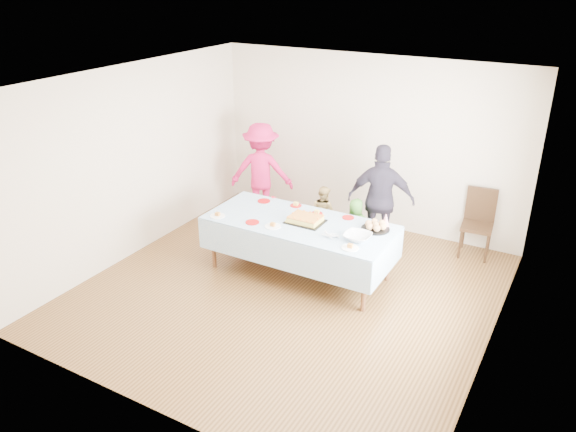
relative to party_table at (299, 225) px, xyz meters
name	(u,v)px	position (x,y,z in m)	size (l,w,h in m)	color
ground	(288,291)	(0.10, -0.47, -0.72)	(5.00, 5.00, 0.00)	#4C3115
room_walls	(293,162)	(0.15, -0.47, 1.05)	(5.04, 5.04, 2.72)	beige
party_table	(299,225)	(0.00, 0.00, 0.00)	(2.50, 1.10, 0.78)	brown
birthday_cake	(305,219)	(0.07, 0.03, 0.10)	(0.48, 0.37, 0.08)	black
rolls_tray	(376,226)	(0.96, 0.27, 0.10)	(0.37, 0.37, 0.11)	black
punch_bowl	(358,237)	(0.88, -0.12, 0.10)	(0.34, 0.34, 0.08)	silver
party_hat	(386,220)	(1.04, 0.41, 0.15)	(0.11, 0.11, 0.19)	white
fork_pile	(329,235)	(0.54, -0.22, 0.09)	(0.24, 0.18, 0.07)	white
plate_red_far_a	(264,201)	(-0.78, 0.36, 0.06)	(0.18, 0.18, 0.01)	#B60D0E
plate_red_far_b	(296,206)	(-0.30, 0.44, 0.06)	(0.16, 0.16, 0.01)	#B60D0E
plate_red_far_c	(317,214)	(0.09, 0.34, 0.06)	(0.16, 0.16, 0.01)	#B60D0E
plate_red_far_d	(348,218)	(0.51, 0.43, 0.06)	(0.16, 0.16, 0.01)	#B60D0E
plate_red_near	(252,222)	(-0.52, -0.33, 0.06)	(0.18, 0.18, 0.01)	#B60D0E
plate_white_left	(218,216)	(-1.04, -0.39, 0.06)	(0.20, 0.20, 0.01)	white
plate_white_mid	(273,226)	(-0.22, -0.31, 0.06)	(0.21, 0.21, 0.01)	white
plate_white_right	(350,248)	(0.89, -0.37, 0.06)	(0.21, 0.21, 0.01)	white
dining_chair	(479,219)	(1.95, 1.81, -0.18)	(0.47, 0.47, 0.99)	black
toddler_left	(273,221)	(-0.76, 0.58, -0.33)	(0.29, 0.19, 0.79)	red
toddler_mid	(355,226)	(0.41, 0.94, -0.30)	(0.41, 0.27, 0.84)	#3C7C29
toddler_right	(323,212)	(-0.22, 1.18, -0.30)	(0.41, 0.32, 0.84)	tan
adult_left	(261,171)	(-1.46, 1.39, 0.08)	(1.03, 0.59, 1.60)	#CF1959
adult_right	(381,200)	(0.69, 1.18, 0.09)	(0.95, 0.40, 1.63)	#2F2A3A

